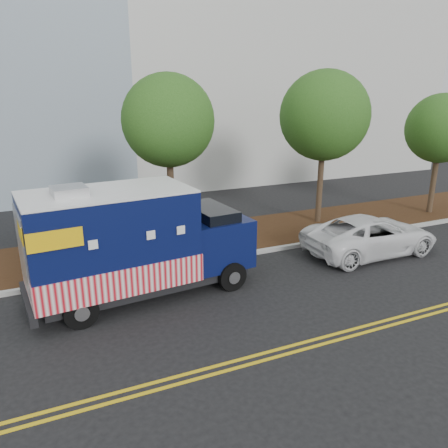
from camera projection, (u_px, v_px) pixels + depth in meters
name	position (u px, v px, depth m)	size (l,w,h in m)	color
ground	(167.00, 287.00, 13.83)	(120.00, 120.00, 0.00)	black
curb	(155.00, 269.00, 15.03)	(120.00, 0.18, 0.15)	#9E9E99
mulch_strip	(140.00, 249.00, 16.86)	(120.00, 4.00, 0.15)	black
centerline_near	(224.00, 364.00, 9.94)	(120.00, 0.10, 0.01)	gold
centerline_far	(228.00, 370.00, 9.72)	(120.00, 0.10, 0.01)	gold
tree_b	(168.00, 121.00, 15.99)	(3.42, 3.42, 6.61)	#38281C
tree_c	(324.00, 116.00, 18.81)	(3.87, 3.87, 6.84)	#38281C
tree_d	(441.00, 129.00, 20.51)	(3.23, 3.23, 5.85)	#38281C
sign_post	(124.00, 240.00, 14.52)	(0.06, 0.06, 2.40)	#473828
food_truck	(131.00, 246.00, 12.80)	(6.94, 3.14, 3.55)	black
white_car	(371.00, 235.00, 16.46)	(2.42, 5.24, 1.46)	white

